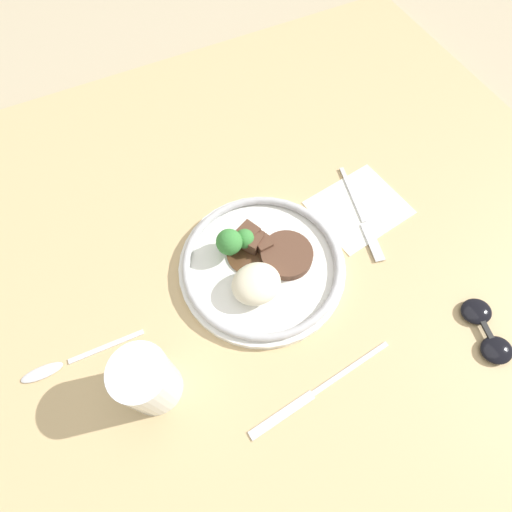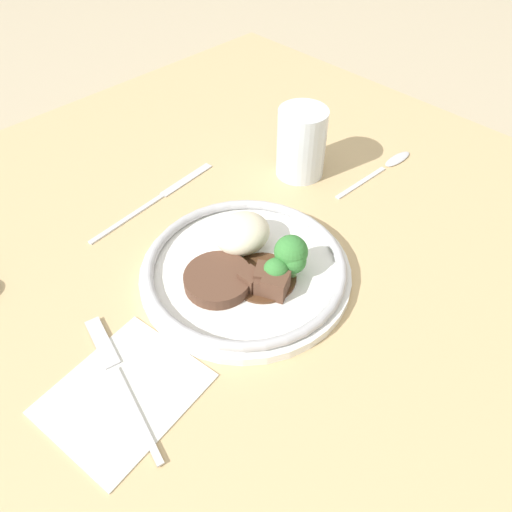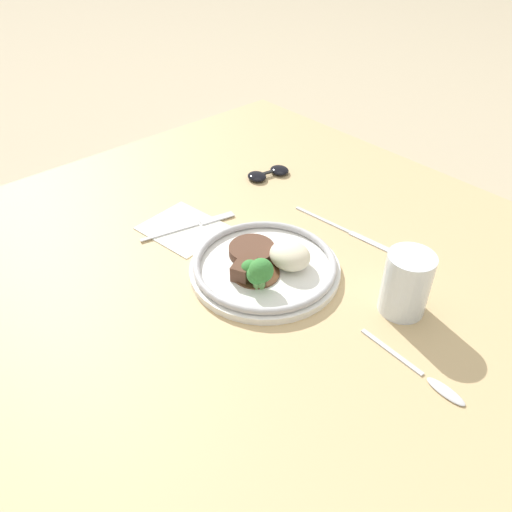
% 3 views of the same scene
% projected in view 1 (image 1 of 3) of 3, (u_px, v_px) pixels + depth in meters
% --- Properties ---
extents(ground_plane, '(8.00, 8.00, 0.00)m').
position_uv_depth(ground_plane, '(278.00, 270.00, 0.65)').
color(ground_plane, tan).
extents(dining_table, '(1.11, 1.05, 0.03)m').
position_uv_depth(dining_table, '(279.00, 265.00, 0.63)').
color(dining_table, tan).
rests_on(dining_table, ground).
extents(napkin, '(0.16, 0.14, 0.00)m').
position_uv_depth(napkin, '(359.00, 208.00, 0.66)').
color(napkin, silver).
rests_on(napkin, dining_table).
extents(plate, '(0.25, 0.25, 0.07)m').
position_uv_depth(plate, '(260.00, 263.00, 0.60)').
color(plate, white).
rests_on(plate, dining_table).
extents(juice_glass, '(0.07, 0.07, 0.10)m').
position_uv_depth(juice_glass, '(149.00, 381.00, 0.49)').
color(juice_glass, '#F4AD19').
rests_on(juice_glass, dining_table).
extents(fork, '(0.05, 0.19, 0.00)m').
position_uv_depth(fork, '(364.00, 221.00, 0.65)').
color(fork, silver).
rests_on(fork, napkin).
extents(knife, '(0.22, 0.03, 0.00)m').
position_uv_depth(knife, '(317.00, 391.00, 0.53)').
color(knife, silver).
rests_on(knife, dining_table).
extents(spoon, '(0.17, 0.02, 0.01)m').
position_uv_depth(spoon, '(59.00, 366.00, 0.54)').
color(spoon, silver).
rests_on(spoon, dining_table).
extents(sunglasses, '(0.06, 0.10, 0.01)m').
position_uv_depth(sunglasses, '(486.00, 330.00, 0.56)').
color(sunglasses, black).
rests_on(sunglasses, dining_table).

